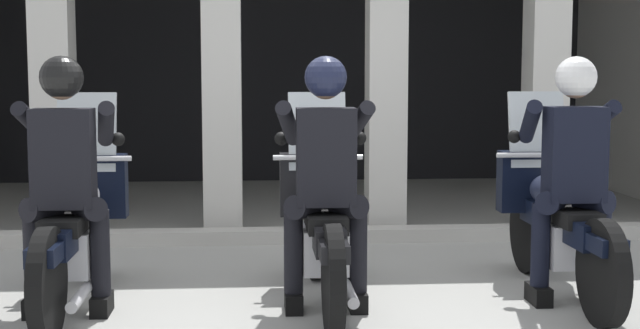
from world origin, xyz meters
The scene contains 9 objects.
ground_plane centered at (0.00, 3.00, 0.00)m, with size 80.00×80.00×0.00m, color #999993.
station_building centered at (0.03, 4.55, 2.10)m, with size 8.63×4.56×3.40m.
kerb_strip centered at (0.03, 1.84, 0.06)m, with size 8.13×0.24×0.12m, color #B7B5AD.
motorcycle_left centered at (-1.58, -0.05, 0.50)m, with size 0.62×2.04×1.35m.
police_officer_left centered at (-1.58, -0.33, 0.94)m, with size 0.63×0.61×1.58m.
motorcycle_center centered at (0.00, -0.07, 0.50)m, with size 0.62×2.04×1.35m.
police_officer_center centered at (0.00, -0.36, 0.94)m, with size 0.63×0.61×1.58m.
motorcycle_right centered at (1.59, -0.02, 0.50)m, with size 0.62×2.04×1.35m.
police_officer_right centered at (1.58, -0.30, 0.94)m, with size 0.63×0.61×1.58m.
Camera 1 is at (-0.44, -5.70, 1.49)m, focal length 49.13 mm.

